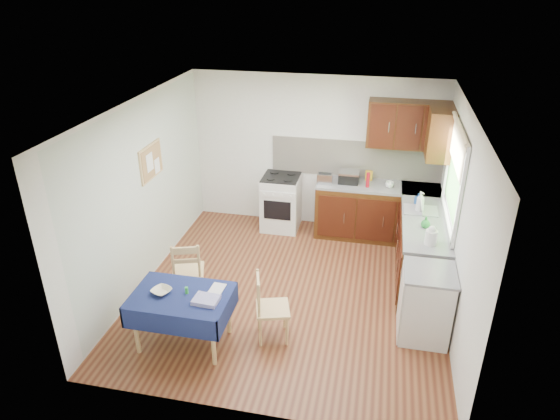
% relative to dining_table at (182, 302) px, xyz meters
% --- Properties ---
extents(floor, '(4.20, 4.20, 0.00)m').
position_rel_dining_table_xyz_m(floor, '(1.00, 1.26, -0.56)').
color(floor, '#502415').
rests_on(floor, ground).
extents(ceiling, '(4.00, 4.20, 0.02)m').
position_rel_dining_table_xyz_m(ceiling, '(1.00, 1.26, 1.94)').
color(ceiling, white).
rests_on(ceiling, wall_back).
extents(wall_back, '(4.00, 0.02, 2.50)m').
position_rel_dining_table_xyz_m(wall_back, '(1.00, 3.36, 0.69)').
color(wall_back, silver).
rests_on(wall_back, ground).
extents(wall_front, '(4.00, 0.02, 2.50)m').
position_rel_dining_table_xyz_m(wall_front, '(1.00, -0.84, 0.69)').
color(wall_front, silver).
rests_on(wall_front, ground).
extents(wall_left, '(0.02, 4.20, 2.50)m').
position_rel_dining_table_xyz_m(wall_left, '(-1.00, 1.26, 0.69)').
color(wall_left, silver).
rests_on(wall_left, ground).
extents(wall_right, '(0.02, 4.20, 2.50)m').
position_rel_dining_table_xyz_m(wall_right, '(3.00, 1.26, 0.69)').
color(wall_right, silver).
rests_on(wall_right, ground).
extents(base_cabinets, '(1.90, 2.30, 0.86)m').
position_rel_dining_table_xyz_m(base_cabinets, '(2.36, 2.51, -0.13)').
color(base_cabinets, black).
rests_on(base_cabinets, ground).
extents(worktop_back, '(1.90, 0.60, 0.04)m').
position_rel_dining_table_xyz_m(worktop_back, '(2.05, 3.06, 0.32)').
color(worktop_back, slate).
rests_on(worktop_back, base_cabinets).
extents(worktop_right, '(0.60, 1.70, 0.04)m').
position_rel_dining_table_xyz_m(worktop_right, '(2.70, 1.91, 0.32)').
color(worktop_right, slate).
rests_on(worktop_right, base_cabinets).
extents(worktop_corner, '(0.60, 0.60, 0.04)m').
position_rel_dining_table_xyz_m(worktop_corner, '(2.70, 3.06, 0.32)').
color(worktop_corner, slate).
rests_on(worktop_corner, base_cabinets).
extents(splashback, '(2.70, 0.02, 0.60)m').
position_rel_dining_table_xyz_m(splashback, '(1.65, 3.34, 0.64)').
color(splashback, beige).
rests_on(splashback, wall_back).
extents(upper_cabinets, '(1.20, 0.85, 0.70)m').
position_rel_dining_table_xyz_m(upper_cabinets, '(2.53, 3.06, 1.29)').
color(upper_cabinets, black).
rests_on(upper_cabinets, wall_back).
extents(stove, '(0.60, 0.61, 0.92)m').
position_rel_dining_table_xyz_m(stove, '(0.50, 3.05, -0.10)').
color(stove, silver).
rests_on(stove, ground).
extents(window, '(0.04, 1.48, 1.26)m').
position_rel_dining_table_xyz_m(window, '(2.98, 1.96, 1.09)').
color(window, '#2D5A25').
rests_on(window, wall_right).
extents(fridge, '(0.58, 0.60, 0.89)m').
position_rel_dining_table_xyz_m(fridge, '(2.70, 0.71, -0.12)').
color(fridge, silver).
rests_on(fridge, ground).
extents(corkboard, '(0.04, 0.62, 0.47)m').
position_rel_dining_table_xyz_m(corkboard, '(-0.97, 1.56, 1.04)').
color(corkboard, tan).
rests_on(corkboard, wall_left).
extents(dining_table, '(1.10, 0.75, 0.66)m').
position_rel_dining_table_xyz_m(dining_table, '(0.00, 0.00, 0.00)').
color(dining_table, '#101141').
rests_on(dining_table, ground).
extents(chair_far, '(0.49, 0.49, 0.88)m').
position_rel_dining_table_xyz_m(chair_far, '(-0.24, 0.79, -0.09)').
color(chair_far, tan).
rests_on(chair_far, ground).
extents(chair_near, '(0.47, 0.47, 0.85)m').
position_rel_dining_table_xyz_m(chair_near, '(0.94, 0.29, -0.11)').
color(chair_near, tan).
rests_on(chair_near, ground).
extents(toaster, '(0.24, 0.15, 0.18)m').
position_rel_dining_table_xyz_m(toaster, '(1.22, 2.95, 0.42)').
color(toaster, '#B1B1B6').
rests_on(toaster, worktop_back).
extents(sandwich_press, '(0.31, 0.27, 0.18)m').
position_rel_dining_table_xyz_m(sandwich_press, '(1.59, 3.08, 0.43)').
color(sandwich_press, black).
rests_on(sandwich_press, worktop_back).
extents(sauce_bottle, '(0.05, 0.05, 0.24)m').
position_rel_dining_table_xyz_m(sauce_bottle, '(1.88, 2.94, 0.46)').
color(sauce_bottle, '#AF0E1C').
rests_on(sauce_bottle, worktop_back).
extents(yellow_packet, '(0.13, 0.11, 0.15)m').
position_rel_dining_table_xyz_m(yellow_packet, '(1.89, 3.23, 0.41)').
color(yellow_packet, gold).
rests_on(yellow_packet, worktop_back).
extents(dish_rack, '(0.46, 0.35, 0.22)m').
position_rel_dining_table_xyz_m(dish_rack, '(2.65, 2.24, 0.37)').
color(dish_rack, gray).
rests_on(dish_rack, worktop_right).
extents(kettle, '(0.15, 0.15, 0.25)m').
position_rel_dining_table_xyz_m(kettle, '(2.73, 1.31, 0.45)').
color(kettle, silver).
rests_on(kettle, worktop_right).
extents(cup, '(0.12, 0.12, 0.10)m').
position_rel_dining_table_xyz_m(cup, '(2.21, 3.00, 0.39)').
color(cup, white).
rests_on(cup, worktop_back).
extents(soap_bottle_a, '(0.16, 0.16, 0.29)m').
position_rel_dining_table_xyz_m(soap_bottle_a, '(2.63, 2.22, 0.49)').
color(soap_bottle_a, silver).
rests_on(soap_bottle_a, worktop_right).
extents(soap_bottle_b, '(0.11, 0.11, 0.17)m').
position_rel_dining_table_xyz_m(soap_bottle_b, '(2.62, 2.45, 0.43)').
color(soap_bottle_b, '#1B519F').
rests_on(soap_bottle_b, worktop_right).
extents(soap_bottle_c, '(0.14, 0.14, 0.15)m').
position_rel_dining_table_xyz_m(soap_bottle_c, '(2.69, 1.75, 0.42)').
color(soap_bottle_c, '#227D30').
rests_on(soap_bottle_c, worktop_right).
extents(plate_bowl, '(0.27, 0.27, 0.05)m').
position_rel_dining_table_xyz_m(plate_bowl, '(-0.22, -0.01, 0.13)').
color(plate_bowl, beige).
rests_on(plate_bowl, dining_table).
extents(book, '(0.17, 0.22, 0.02)m').
position_rel_dining_table_xyz_m(book, '(0.29, 0.19, 0.11)').
color(book, white).
rests_on(book, dining_table).
extents(spice_jar, '(0.04, 0.04, 0.08)m').
position_rel_dining_table_xyz_m(spice_jar, '(0.06, 0.04, 0.14)').
color(spice_jar, green).
rests_on(spice_jar, dining_table).
extents(tea_towel, '(0.29, 0.23, 0.05)m').
position_rel_dining_table_xyz_m(tea_towel, '(0.32, -0.06, 0.13)').
color(tea_towel, navy).
rests_on(tea_towel, dining_table).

